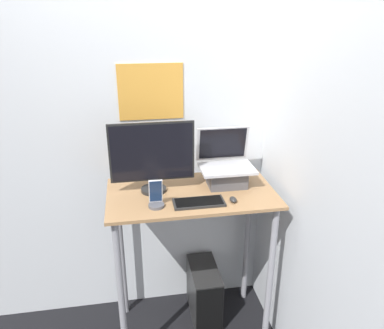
# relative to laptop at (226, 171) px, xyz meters

# --- Properties ---
(wall_back) EXTENTS (6.00, 0.06, 2.60)m
(wall_back) POSITION_rel_laptop_xyz_m (-0.23, 0.30, 0.13)
(wall_back) COLOR silver
(wall_back) RESTS_ON ground_plane
(wall_side_right) EXTENTS (0.05, 6.00, 2.60)m
(wall_side_right) POSITION_rel_laptop_xyz_m (0.36, -0.35, 0.13)
(wall_side_right) COLOR silver
(wall_side_right) RESTS_ON ground_plane
(desk) EXTENTS (1.02, 0.57, 1.08)m
(desk) POSITION_rel_laptop_xyz_m (-0.23, -0.07, -0.31)
(desk) COLOR #936D47
(desk) RESTS_ON ground_plane
(laptop) EXTENTS (0.33, 0.27, 0.35)m
(laptop) POSITION_rel_laptop_xyz_m (0.00, 0.00, 0.00)
(laptop) COLOR #4C4C51
(laptop) RESTS_ON desk
(monitor) EXTENTS (0.50, 0.15, 0.43)m
(monitor) POSITION_rel_laptop_xyz_m (-0.46, -0.02, 0.12)
(monitor) COLOR black
(monitor) RESTS_ON desk
(keyboard) EXTENTS (0.29, 0.13, 0.02)m
(keyboard) POSITION_rel_laptop_xyz_m (-0.22, -0.22, -0.09)
(keyboard) COLOR black
(keyboard) RESTS_ON desk
(mouse) EXTENTS (0.04, 0.06, 0.03)m
(mouse) POSITION_rel_laptop_xyz_m (-0.02, -0.24, -0.08)
(mouse) COLOR #262626
(mouse) RESTS_ON desk
(cell_phone) EXTENTS (0.09, 0.09, 0.16)m
(cell_phone) POSITION_rel_laptop_xyz_m (-0.46, -0.22, -0.05)
(cell_phone) COLOR #4C4C51
(cell_phone) RESTS_ON desk
(computer_tower) EXTENTS (0.20, 0.40, 0.40)m
(computer_tower) POSITION_rel_laptop_xyz_m (-0.12, 0.04, -0.97)
(computer_tower) COLOR black
(computer_tower) RESTS_ON ground_plane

